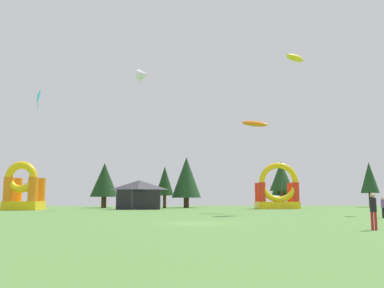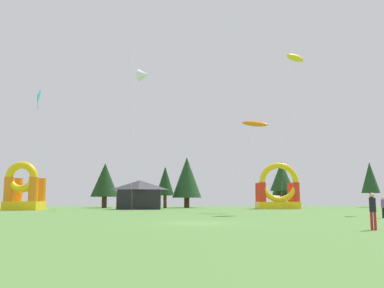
% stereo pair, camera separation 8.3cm
% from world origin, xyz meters
% --- Properties ---
extents(ground_plane, '(120.00, 120.00, 0.00)m').
position_xyz_m(ground_plane, '(0.00, 0.00, 0.00)').
color(ground_plane, '#5B8C42').
extents(kite_yellow_parafoil, '(4.65, 5.11, 17.04)m').
position_xyz_m(kite_yellow_parafoil, '(11.28, 16.07, 16.42)').
color(kite_yellow_parafoil, yellow).
rests_on(kite_yellow_parafoil, ground_plane).
extents(kite_cyan_diamond, '(1.80, 2.89, 11.26)m').
position_xyz_m(kite_cyan_diamond, '(-13.99, 11.06, 10.68)').
color(kite_cyan_diamond, '#19B7CC').
rests_on(kite_cyan_diamond, ground_plane).
extents(kite_orange_parafoil, '(5.19, 3.72, 10.48)m').
position_xyz_m(kite_orange_parafoil, '(7.39, 19.09, 9.80)').
color(kite_orange_parafoil, orange).
rests_on(kite_orange_parafoil, ground_plane).
extents(kite_white_delta, '(4.12, 7.69, 20.31)m').
position_xyz_m(kite_white_delta, '(-6.12, 32.78, 19.41)').
color(kite_white_delta, white).
rests_on(kite_white_delta, ground_plane).
extents(person_far_side, '(0.39, 0.39, 1.66)m').
position_xyz_m(person_far_side, '(14.74, 5.86, 0.99)').
color(person_far_side, black).
rests_on(person_far_side, ground_plane).
extents(person_midfield, '(0.44, 0.44, 1.81)m').
position_xyz_m(person_midfield, '(8.15, -6.09, 1.07)').
color(person_midfield, '#B21E26').
rests_on(person_midfield, ground_plane).
extents(inflatable_orange_dome, '(6.03, 3.71, 6.76)m').
position_xyz_m(inflatable_orange_dome, '(13.81, 35.05, 2.37)').
color(inflatable_orange_dome, yellow).
rests_on(inflatable_orange_dome, ground_plane).
extents(inflatable_yellow_castle, '(4.40, 4.48, 6.38)m').
position_xyz_m(inflatable_yellow_castle, '(-21.57, 30.31, 2.35)').
color(inflatable_yellow_castle, yellow).
rests_on(inflatable_yellow_castle, ground_plane).
extents(festival_tent, '(5.94, 3.47, 4.06)m').
position_xyz_m(festival_tent, '(-6.46, 32.80, 2.03)').
color(festival_tent, black).
rests_on(festival_tent, ground_plane).
extents(tree_row_1, '(4.52, 4.52, 7.30)m').
position_xyz_m(tree_row_1, '(-12.97, 42.59, 4.50)').
color(tree_row_1, '#4C331E').
rests_on(tree_row_1, ground_plane).
extents(tree_row_2, '(2.90, 2.90, 6.63)m').
position_xyz_m(tree_row_2, '(-3.04, 40.51, 4.26)').
color(tree_row_2, '#4C331E').
rests_on(tree_row_2, ground_plane).
extents(tree_row_3, '(4.85, 4.85, 8.35)m').
position_xyz_m(tree_row_3, '(0.50, 42.70, 4.96)').
color(tree_row_3, '#4C331E').
rests_on(tree_row_3, ground_plane).
extents(tree_row_4, '(3.97, 3.97, 7.71)m').
position_xyz_m(tree_row_4, '(16.40, 42.66, 5.18)').
color(tree_row_4, '#4C331E').
rests_on(tree_row_4, ground_plane).
extents(tree_row_5, '(3.57, 3.57, 6.99)m').
position_xyz_m(tree_row_5, '(17.29, 45.98, 4.48)').
color(tree_row_5, '#4C331E').
rests_on(tree_row_5, ground_plane).
extents(tree_row_6, '(3.12, 3.12, 7.93)m').
position_xyz_m(tree_row_6, '(32.97, 45.80, 5.14)').
color(tree_row_6, '#4C331E').
rests_on(tree_row_6, ground_plane).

